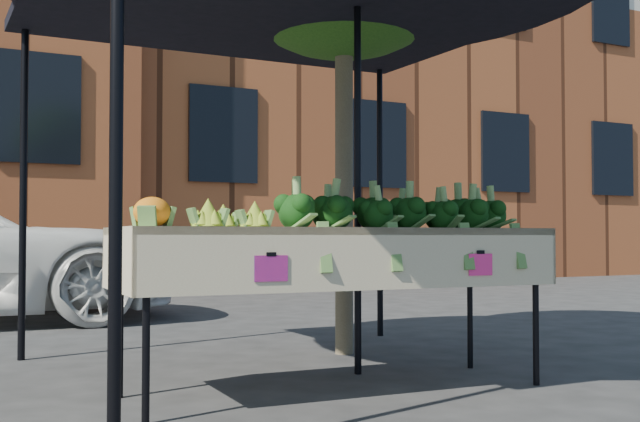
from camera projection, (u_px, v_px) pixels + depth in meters
The scene contains 8 objects.
ground at pixel (325, 394), 4.22m from camera, with size 90.00×90.00×0.00m, color #272729.
table at pixel (336, 309), 4.31m from camera, with size 2.43×0.90×0.90m.
canopy at pixel (302, 152), 4.80m from camera, with size 3.16×3.16×2.74m, color black, non-canonical shape.
broccoli_heap at pixel (393, 207), 4.53m from camera, with size 1.59×0.56×0.25m, color black.
romanesco_cluster at pixel (224, 209), 4.01m from camera, with size 0.42×0.46×0.19m, color #9FB834.
cauliflower_pair at pixel (152, 209), 3.81m from camera, with size 0.19×0.19×0.17m, color orange.
street_tree at pixel (344, 93), 5.74m from camera, with size 1.94×1.94×3.82m, color #1E4C14, non-canonical shape.
building_right at pixel (344, 95), 18.66m from camera, with size 12.00×8.00×8.50m, color brown.
Camera 1 is at (-1.96, -3.77, 0.85)m, focal length 43.84 mm.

